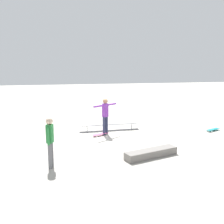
{
  "coord_description": "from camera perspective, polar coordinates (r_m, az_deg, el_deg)",
  "views": [
    {
      "loc": [
        1.92,
        11.1,
        3.13
      ],
      "look_at": [
        -0.54,
        -0.18,
        1.0
      ],
      "focal_mm": 41.78,
      "sensor_mm": 36.0,
      "label": 1
    }
  ],
  "objects": [
    {
      "name": "grind_rail",
      "position": [
        12.4,
        -0.49,
        -3.51
      ],
      "size": [
        2.88,
        0.28,
        0.32
      ],
      "rotation": [
        0.0,
        0.0,
        0.01
      ],
      "color": "black",
      "rests_on": "ground_plane"
    },
    {
      "name": "bystander_green_shirt",
      "position": [
        8.11,
        -13.4,
        -5.9
      ],
      "size": [
        0.24,
        0.36,
        1.57
      ],
      "rotation": [
        0.0,
        0.0,
        1.26
      ],
      "color": "slate",
      "rests_on": "ground_plane"
    },
    {
      "name": "ground_plane",
      "position": [
        11.69,
        -2.4,
        -5.09
      ],
      "size": [
        60.0,
        60.0,
        0.0
      ],
      "primitive_type": "plane",
      "color": "#ADA89E"
    },
    {
      "name": "skateboard_main",
      "position": [
        11.6,
        -2.53,
        -4.83
      ],
      "size": [
        0.81,
        0.5,
        0.09
      ],
      "rotation": [
        0.0,
        0.0,
        0.41
      ],
      "color": "#E05993",
      "rests_on": "ground_plane"
    },
    {
      "name": "loose_skateboard_teal",
      "position": [
        13.28,
        21.25,
        -3.58
      ],
      "size": [
        0.81,
        0.5,
        0.09
      ],
      "rotation": [
        0.0,
        0.0,
        0.4
      ],
      "color": "teal",
      "rests_on": "ground_plane"
    },
    {
      "name": "skater_main",
      "position": [
        11.52,
        -1.49,
        -0.43
      ],
      "size": [
        1.15,
        0.78,
        1.65
      ],
      "rotation": [
        0.0,
        0.0,
        3.72
      ],
      "color": "#2D3351",
      "rests_on": "ground_plane"
    },
    {
      "name": "skate_ledge",
      "position": [
        9.1,
        8.56,
        -8.91
      ],
      "size": [
        1.99,
        0.98,
        0.26
      ],
      "primitive_type": "cube",
      "rotation": [
        0.0,
        0.0,
        0.29
      ],
      "color": "gray",
      "rests_on": "ground_plane"
    }
  ]
}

